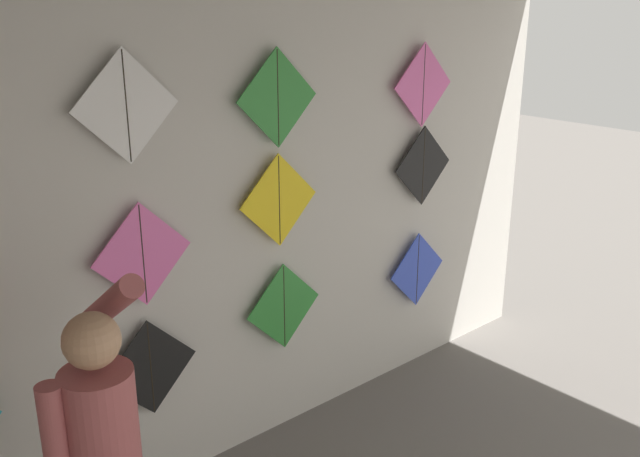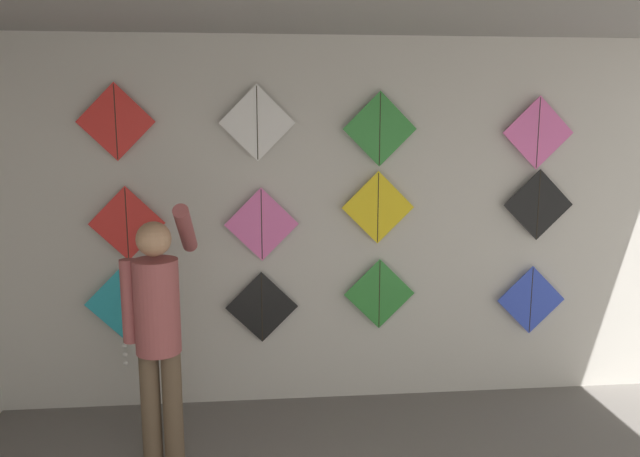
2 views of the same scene
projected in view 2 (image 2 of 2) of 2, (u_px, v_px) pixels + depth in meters
name	position (u px, v px, depth m)	size (l,w,h in m)	color
back_panel	(323.00, 225.00, 4.77)	(5.74, 0.06, 2.80)	beige
shopkeeper	(158.00, 323.00, 3.84)	(0.43, 0.58, 1.71)	brown
kite_0	(123.00, 309.00, 4.65)	(0.55, 0.04, 0.76)	#28B2C6
kite_1	(262.00, 307.00, 4.75)	(0.55, 0.01, 0.55)	black
kite_2	(379.00, 294.00, 4.82)	(0.55, 0.01, 0.55)	#338C38
kite_3	(531.00, 300.00, 4.95)	(0.55, 0.01, 0.55)	blue
kite_4	(127.00, 224.00, 4.54)	(0.55, 0.01, 0.55)	red
kite_5	(262.00, 224.00, 4.64)	(0.55, 0.01, 0.55)	pink
kite_6	(378.00, 208.00, 4.70)	(0.55, 0.01, 0.55)	yellow
kite_7	(538.00, 205.00, 4.81)	(0.55, 0.01, 0.55)	black
kite_8	(116.00, 122.00, 4.41)	(0.55, 0.01, 0.55)	red
kite_9	(257.00, 123.00, 4.50)	(0.55, 0.01, 0.55)	white
kite_10	(380.00, 129.00, 4.59)	(0.55, 0.01, 0.55)	#338C38
kite_11	(538.00, 133.00, 4.71)	(0.55, 0.01, 0.55)	pink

